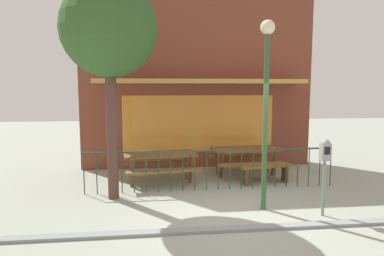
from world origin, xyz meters
name	(u,v)px	position (x,y,z in m)	size (l,w,h in m)	color
ground	(229,217)	(0.00, 0.00, 0.00)	(40.00, 40.00, 0.00)	#99A193
pub_storefront	(198,75)	(0.00, 4.39, 2.82)	(7.05, 1.47, 5.70)	#4D2A1E
patio_fence_front	(213,163)	(0.00, 1.75, 0.66)	(5.94, 0.04, 0.97)	#2D422D
picnic_table_left	(160,159)	(-1.21, 2.49, 0.61)	(1.96, 1.59, 0.79)	brown
picnic_table_right	(245,154)	(1.13, 2.98, 0.61)	(1.87, 1.45, 0.79)	brown
patio_bench	(266,170)	(1.44, 2.15, 0.35)	(1.43, 0.57, 0.48)	brown
parking_meter_near	(325,157)	(1.79, -0.12, 1.13)	(0.18, 0.17, 1.47)	slate
street_tree	(109,31)	(-2.26, 1.38, 3.59)	(2.02, 2.02, 4.65)	#51342C
street_lamp	(266,87)	(0.78, 0.36, 2.43)	(0.28, 0.28, 3.68)	#2F562D
curb_edge	(236,230)	(0.00, -0.59, 0.00)	(9.86, 0.20, 0.11)	gray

